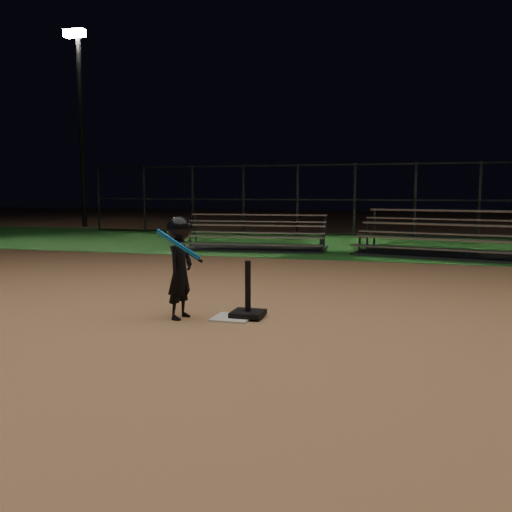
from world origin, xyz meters
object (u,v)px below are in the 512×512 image
(batting_tee, at_px, (248,306))
(bleacher_left, at_px, (254,242))
(light_pole_left, at_px, (80,112))
(home_plate, at_px, (233,318))
(child_batter, at_px, (180,264))
(bleacher_right, at_px, (454,247))

(batting_tee, height_order, bleacher_left, bleacher_left)
(light_pole_left, bearing_deg, home_plate, -51.23)
(child_batter, xyz_separation_m, light_pole_left, (-11.39, 15.09, 4.29))
(home_plate, xyz_separation_m, batting_tee, (0.16, 0.10, 0.13))
(batting_tee, distance_m, light_pole_left, 19.78)
(child_batter, relative_size, light_pole_left, 0.15)
(batting_tee, bearing_deg, home_plate, -148.34)
(child_batter, relative_size, bleacher_right, 0.26)
(batting_tee, bearing_deg, bleacher_right, 69.63)
(bleacher_left, bearing_deg, bleacher_right, -7.04)
(home_plate, relative_size, bleacher_left, 0.12)
(bleacher_right, bearing_deg, child_batter, -102.31)
(batting_tee, bearing_deg, bleacher_left, 106.00)
(bleacher_left, xyz_separation_m, bleacher_right, (4.99, -0.22, 0.03))
(batting_tee, relative_size, bleacher_left, 0.17)
(batting_tee, xyz_separation_m, bleacher_left, (-2.21, 7.71, 0.05))
(home_plate, bearing_deg, batting_tee, 31.66)
(home_plate, distance_m, bleacher_right, 8.14)
(batting_tee, xyz_separation_m, light_pole_left, (-12.16, 14.84, 4.81))
(child_batter, height_order, bleacher_right, child_batter)
(bleacher_left, bearing_deg, batting_tee, -78.57)
(child_batter, xyz_separation_m, bleacher_left, (-1.44, 7.96, -0.47))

